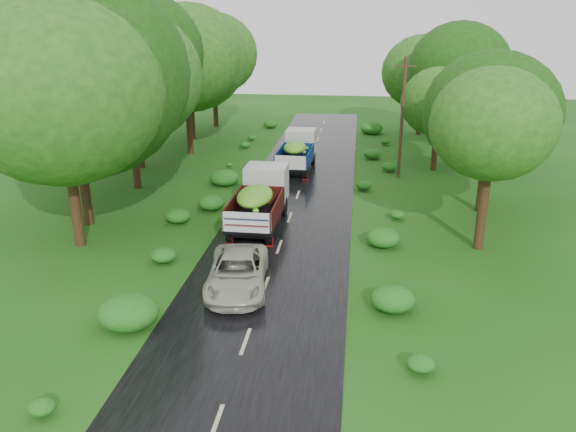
% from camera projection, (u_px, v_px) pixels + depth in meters
% --- Properties ---
extents(ground, '(120.00, 120.00, 0.00)m').
position_uv_depth(ground, '(246.00, 342.00, 18.36)').
color(ground, '#16430E').
rests_on(ground, ground).
extents(road, '(6.50, 80.00, 0.02)m').
position_uv_depth(road, '(269.00, 275.00, 23.02)').
color(road, black).
rests_on(road, ground).
extents(road_lines, '(0.12, 69.60, 0.00)m').
position_uv_depth(road_lines, '(273.00, 265.00, 23.95)').
color(road_lines, '#BFB78C').
rests_on(road_lines, road).
extents(truck_near, '(2.29, 6.28, 2.63)m').
position_uv_depth(truck_near, '(260.00, 197.00, 28.03)').
color(truck_near, black).
rests_on(truck_near, ground).
extents(truck_far, '(2.28, 5.94, 2.47)m').
position_uv_depth(truck_far, '(298.00, 150.00, 38.23)').
color(truck_far, black).
rests_on(truck_far, ground).
extents(car, '(2.80, 5.07, 1.34)m').
position_uv_depth(car, '(238.00, 272.00, 21.70)').
color(car, '#B4B2A0').
rests_on(car, road).
extents(utility_pole, '(1.31, 0.49, 7.68)m').
position_uv_depth(utility_pole, '(402.00, 117.00, 35.64)').
color(utility_pole, '#382616').
rests_on(utility_pole, ground).
extents(trees_left, '(6.68, 33.66, 9.62)m').
position_uv_depth(trees_left, '(149.00, 66.00, 36.13)').
color(trees_left, black).
rests_on(trees_left, ground).
extents(trees_right, '(5.68, 29.67, 8.12)m').
position_uv_depth(trees_right, '(454.00, 89.00, 36.82)').
color(trees_right, black).
rests_on(trees_right, ground).
extents(shrubs, '(11.90, 44.00, 0.70)m').
position_uv_depth(shrubs, '(294.00, 200.00, 31.31)').
color(shrubs, '#1C5915').
rests_on(shrubs, ground).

